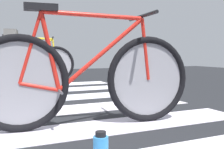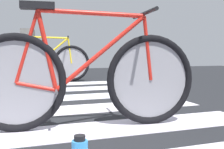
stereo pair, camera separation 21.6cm
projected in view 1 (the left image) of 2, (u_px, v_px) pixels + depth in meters
bicycle_1_of_4 at (88, 78)px, 2.10m from camera, size 1.73×0.52×0.93m
bicycle_4_of_4 at (29, 63)px, 5.26m from camera, size 1.72×0.54×0.93m
cyclist_4_of_4 at (12, 49)px, 5.16m from camera, size 0.37×0.44×1.02m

